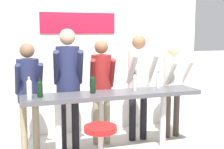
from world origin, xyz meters
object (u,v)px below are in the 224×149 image
object	(u,v)px
person_center	(139,76)
wine_bottle_1	(158,80)
bar_stool	(101,142)
person_far_left	(28,86)
wine_bottle_2	(29,88)
person_center_right	(173,80)
wine_bottle_4	(135,82)
person_left	(68,75)
wine_bottle_3	(93,84)
tasting_table	(114,103)
person_center_left	(101,80)
wine_bottle_0	(40,88)

from	to	relation	value
person_center	wine_bottle_1	xyz separation A→B (m)	(0.18, -0.35, -0.03)
bar_stool	person_far_left	bearing A→B (deg)	128.83
bar_stool	wine_bottle_1	size ratio (longest dim) A/B	2.48
wine_bottle_2	person_center_right	bearing A→B (deg)	12.32
wine_bottle_2	wine_bottle_4	world-z (taller)	wine_bottle_2
person_left	wine_bottle_3	world-z (taller)	person_left
person_center_right	tasting_table	bearing A→B (deg)	-165.32
wine_bottle_4	bar_stool	bearing A→B (deg)	-139.36
bar_stool	wine_bottle_3	size ratio (longest dim) A/B	2.29
tasting_table	person_center_left	distance (m)	0.55
person_center_right	wine_bottle_1	size ratio (longest dim) A/B	6.17
person_center_right	wine_bottle_1	world-z (taller)	person_center_right
wine_bottle_0	person_center_left	bearing A→B (deg)	25.72
bar_stool	wine_bottle_0	world-z (taller)	wine_bottle_0
person_far_left	bar_stool	bearing A→B (deg)	-52.04
tasting_table	person_center	distance (m)	0.81
person_center_left	wine_bottle_3	bearing A→B (deg)	-109.72
person_center_right	wine_bottle_4	world-z (taller)	person_center_right
wine_bottle_2	person_center_left	bearing A→B (deg)	26.70
wine_bottle_0	wine_bottle_2	xyz separation A→B (m)	(-0.14, -0.09, 0.02)
person_center	wine_bottle_1	bearing A→B (deg)	-61.50
wine_bottle_1	person_center_left	bearing A→B (deg)	155.80
person_center_left	person_far_left	bearing A→B (deg)	-165.42
person_left	tasting_table	bearing A→B (deg)	-26.54
person_center_right	wine_bottle_4	bearing A→B (deg)	-160.28
person_center	wine_bottle_4	world-z (taller)	person_center
person_center_right	wine_bottle_2	size ratio (longest dim) A/B	5.00
wine_bottle_1	person_far_left	bearing A→B (deg)	171.37
wine_bottle_1	wine_bottle_4	distance (m)	0.44
tasting_table	wine_bottle_2	bearing A→B (deg)	-175.65
person_far_left	wine_bottle_3	xyz separation A→B (m)	(0.86, -0.36, 0.04)
wine_bottle_0	wine_bottle_1	bearing A→B (deg)	3.68
wine_bottle_0	wine_bottle_3	xyz separation A→B (m)	(0.74, 0.05, 0.01)
person_center	wine_bottle_1	size ratio (longest dim) A/B	6.74
bar_stool	person_center	distance (m)	1.55
bar_stool	tasting_table	bearing A→B (deg)	57.45
tasting_table	bar_stool	size ratio (longest dim) A/B	4.04
wine_bottle_2	wine_bottle_4	bearing A→B (deg)	4.59
tasting_table	person_far_left	world-z (taller)	person_far_left
tasting_table	person_left	size ratio (longest dim) A/B	1.41
tasting_table	wine_bottle_2	size ratio (longest dim) A/B	8.12
bar_stool	wine_bottle_2	distance (m)	1.14
wine_bottle_3	person_center_left	bearing A→B (deg)	59.34
tasting_table	wine_bottle_3	bearing A→B (deg)	170.12
person_left	wine_bottle_3	size ratio (longest dim) A/B	6.58
person_far_left	wine_bottle_2	size ratio (longest dim) A/B	5.15
tasting_table	wine_bottle_2	distance (m)	1.21
wine_bottle_4	person_far_left	bearing A→B (deg)	165.83
tasting_table	wine_bottle_4	world-z (taller)	wine_bottle_4
person_far_left	person_center	xyz separation A→B (m)	(1.74, 0.06, 0.06)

